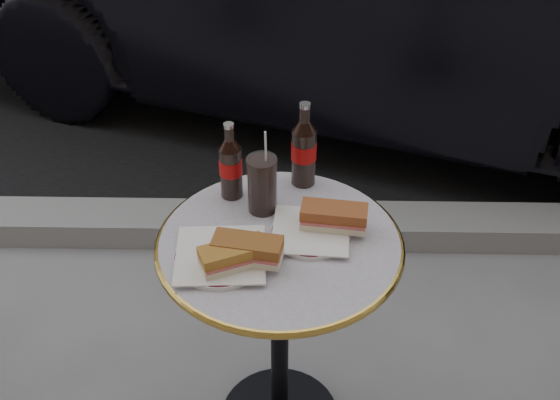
{
  "coord_description": "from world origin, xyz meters",
  "views": [
    {
      "loc": [
        0.03,
        -1.33,
        1.86
      ],
      "look_at": [
        0.0,
        0.05,
        0.82
      ],
      "focal_mm": 45.0,
      "sensor_mm": 36.0,
      "label": 1
    }
  ],
  "objects_px": {
    "cola_bottle_left": "(230,160)",
    "cola_glass": "(262,184)",
    "bistro_table": "(280,340)",
    "plate_left": "(221,257)",
    "cola_bottle_right": "(304,144)",
    "plate_right": "(311,233)"
  },
  "relations": [
    {
      "from": "plate_left",
      "to": "cola_bottle_right",
      "type": "distance_m",
      "value": 0.4
    },
    {
      "from": "bistro_table",
      "to": "plate_right",
      "type": "relative_size",
      "value": 3.65
    },
    {
      "from": "bistro_table",
      "to": "plate_right",
      "type": "bearing_deg",
      "value": 17.11
    },
    {
      "from": "plate_right",
      "to": "cola_glass",
      "type": "relative_size",
      "value": 1.25
    },
    {
      "from": "plate_left",
      "to": "cola_glass",
      "type": "bearing_deg",
      "value": 65.0
    },
    {
      "from": "plate_right",
      "to": "cola_glass",
      "type": "xyz_separation_m",
      "value": [
        -0.12,
        0.1,
        0.07
      ]
    },
    {
      "from": "plate_left",
      "to": "cola_bottle_right",
      "type": "xyz_separation_m",
      "value": [
        0.2,
        0.32,
        0.12
      ]
    },
    {
      "from": "plate_left",
      "to": "plate_right",
      "type": "distance_m",
      "value": 0.24
    },
    {
      "from": "cola_bottle_left",
      "to": "cola_glass",
      "type": "xyz_separation_m",
      "value": [
        0.08,
        -0.06,
        -0.03
      ]
    },
    {
      "from": "cola_bottle_right",
      "to": "cola_glass",
      "type": "relative_size",
      "value": 1.54
    },
    {
      "from": "cola_bottle_left",
      "to": "cola_glass",
      "type": "relative_size",
      "value": 1.39
    },
    {
      "from": "bistro_table",
      "to": "plate_right",
      "type": "xyz_separation_m",
      "value": [
        0.08,
        0.02,
        0.37
      ]
    },
    {
      "from": "bistro_table",
      "to": "cola_glass",
      "type": "relative_size",
      "value": 4.56
    },
    {
      "from": "plate_left",
      "to": "cola_bottle_left",
      "type": "bearing_deg",
      "value": 88.21
    },
    {
      "from": "bistro_table",
      "to": "plate_left",
      "type": "xyz_separation_m",
      "value": [
        -0.14,
        -0.07,
        0.37
      ]
    },
    {
      "from": "cola_bottle_left",
      "to": "cola_bottle_right",
      "type": "bearing_deg",
      "value": 18.27
    },
    {
      "from": "bistro_table",
      "to": "cola_bottle_right",
      "type": "height_order",
      "value": "cola_bottle_right"
    },
    {
      "from": "bistro_table",
      "to": "plate_right",
      "type": "distance_m",
      "value": 0.38
    },
    {
      "from": "plate_left",
      "to": "cola_glass",
      "type": "distance_m",
      "value": 0.23
    },
    {
      "from": "cola_bottle_right",
      "to": "cola_glass",
      "type": "xyz_separation_m",
      "value": [
        -0.11,
        -0.13,
        -0.04
      ]
    },
    {
      "from": "cola_bottle_left",
      "to": "cola_glass",
      "type": "bearing_deg",
      "value": -36.17
    },
    {
      "from": "plate_left",
      "to": "cola_bottle_left",
      "type": "height_order",
      "value": "cola_bottle_left"
    }
  ]
}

